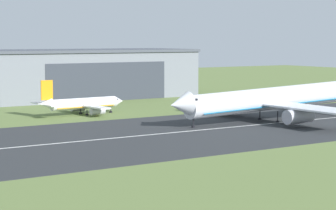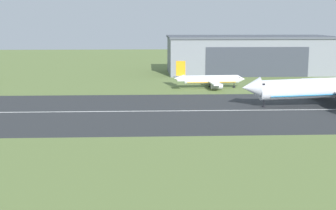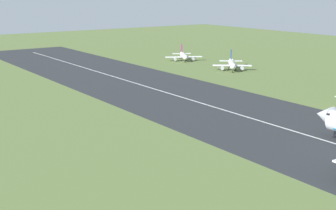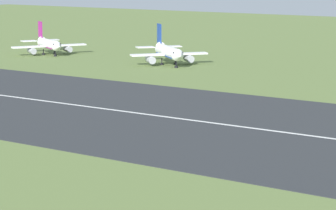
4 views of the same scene
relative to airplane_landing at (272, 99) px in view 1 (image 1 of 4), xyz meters
The scene contains 3 objects.
hangar_building 84.24m from the airplane_landing, 96.38° to the left, with size 73.04×32.22×16.51m.
airplane_landing is the anchor object (origin of this frame).
airplane_parked_west 49.91m from the airplane_landing, 131.68° to the left, with size 25.35×21.60×9.60m.
Camera 1 is at (-36.18, -3.49, 20.13)m, focal length 70.00 mm.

